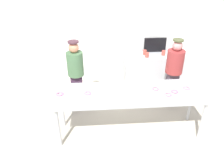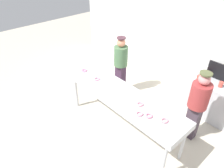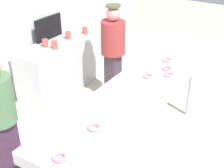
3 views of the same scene
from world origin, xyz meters
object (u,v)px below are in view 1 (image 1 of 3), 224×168
at_px(strawberry_donut_0, 60,94).
at_px(menu_display, 155,45).
at_px(strawberry_donut_4, 175,91).
at_px(prep_counter, 155,70).
at_px(strawberry_donut_3, 155,89).
at_px(fryer_conveyor, 131,94).
at_px(paper_cup_3, 145,52).
at_px(worker_baker, 174,69).
at_px(paper_cup_2, 147,55).
at_px(paper_cup_0, 178,54).
at_px(paper_cup_1, 163,53).
at_px(worker_assistant, 76,72).
at_px(strawberry_donut_2, 168,94).
at_px(strawberry_donut_1, 186,88).
at_px(strawberry_donut_5, 88,93).

xyz_separation_m(strawberry_donut_0, menu_display, (2.18, 2.11, 0.09)).
xyz_separation_m(strawberry_donut_4, prep_counter, (0.19, 1.95, -0.53)).
bearing_deg(strawberry_donut_3, prep_counter, 74.57).
relative_size(fryer_conveyor, paper_cup_3, 22.39).
distance_m(worker_baker, paper_cup_2, 0.90).
xyz_separation_m(strawberry_donut_4, paper_cup_3, (-0.11, 1.99, -0.04)).
bearing_deg(paper_cup_0, strawberry_donut_3, -120.68).
relative_size(fryer_conveyor, prep_counter, 1.70).
bearing_deg(worker_baker, prep_counter, -95.27).
height_order(paper_cup_1, menu_display, menu_display).
bearing_deg(paper_cup_1, worker_assistant, -157.84).
height_order(strawberry_donut_4, prep_counter, strawberry_donut_4).
height_order(strawberry_donut_2, strawberry_donut_3, same).
bearing_deg(worker_baker, strawberry_donut_3, 40.16).
xyz_separation_m(paper_cup_3, menu_display, (0.30, 0.19, 0.13)).
distance_m(strawberry_donut_1, worker_baker, 0.94).
xyz_separation_m(strawberry_donut_1, paper_cup_2, (-0.34, 1.72, -0.04)).
bearing_deg(strawberry_donut_4, prep_counter, 84.31).
height_order(strawberry_donut_0, paper_cup_1, paper_cup_1).
xyz_separation_m(strawberry_donut_4, worker_assistant, (-1.79, 1.05, -0.07)).
bearing_deg(strawberry_donut_2, strawberry_donut_0, 175.27).
height_order(fryer_conveyor, worker_baker, worker_baker).
bearing_deg(paper_cup_1, paper_cup_0, -14.17).
bearing_deg(prep_counter, strawberry_donut_2, -99.37).
bearing_deg(paper_cup_3, strawberry_donut_5, -126.04).
bearing_deg(paper_cup_1, strawberry_donut_5, -135.23).
xyz_separation_m(worker_assistant, paper_cup_0, (2.49, 0.79, 0.03)).
xyz_separation_m(paper_cup_0, paper_cup_2, (-0.79, -0.02, 0.00)).
bearing_deg(paper_cup_0, strawberry_donut_1, -104.83).
bearing_deg(strawberry_donut_0, paper_cup_0, 33.22).
xyz_separation_m(paper_cup_0, paper_cup_1, (-0.35, 0.09, 0.00)).
relative_size(worker_baker, menu_display, 2.69).
relative_size(strawberry_donut_0, paper_cup_2, 1.04).
bearing_deg(strawberry_donut_1, strawberry_donut_0, -179.12).
distance_m(strawberry_donut_1, paper_cup_0, 1.79).
distance_m(strawberry_donut_5, paper_cup_0, 2.84).
bearing_deg(strawberry_donut_3, strawberry_donut_2, -50.23).
bearing_deg(paper_cup_2, worker_assistant, -155.58).
bearing_deg(worker_assistant, prep_counter, -155.75).
xyz_separation_m(strawberry_donut_2, paper_cup_3, (0.03, 2.08, -0.04)).
relative_size(strawberry_donut_0, menu_display, 0.23).
bearing_deg(worker_baker, paper_cup_2, -75.73).
bearing_deg(prep_counter, strawberry_donut_4, -95.69).
height_order(prep_counter, menu_display, menu_display).
bearing_deg(strawberry_donut_3, worker_baker, 54.46).
height_order(strawberry_donut_3, paper_cup_1, paper_cup_1).
relative_size(strawberry_donut_2, paper_cup_0, 1.04).
relative_size(fryer_conveyor, strawberry_donut_1, 21.47).
xyz_separation_m(worker_baker, paper_cup_0, (0.37, 0.80, 0.02)).
xyz_separation_m(paper_cup_0, paper_cup_3, (-0.81, 0.16, 0.00)).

